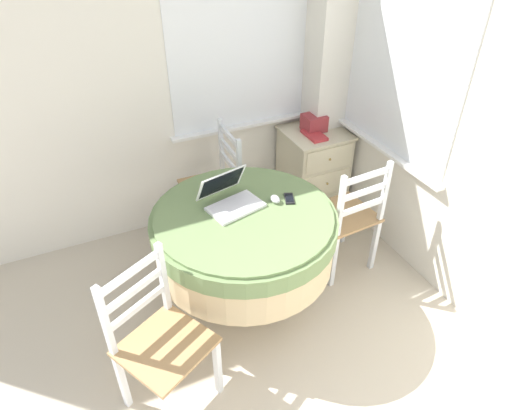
{
  "coord_description": "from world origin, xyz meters",
  "views": [
    {
      "loc": [
        -0.28,
        0.21,
        2.39
      ],
      "look_at": [
        0.72,
        2.36,
        0.69
      ],
      "focal_mm": 32.0,
      "sensor_mm": 36.0,
      "label": 1
    }
  ],
  "objects_px": {
    "storage_box": "(314,123)",
    "round_dining_table": "(244,234)",
    "dining_chair_near_right_window": "(347,217)",
    "computer_mouse": "(275,199)",
    "laptop": "(230,198)",
    "cell_phone": "(289,199)",
    "book_on_cabinet": "(314,135)",
    "corner_cabinet": "(313,169)",
    "dining_chair_near_back_window": "(215,187)",
    "dining_chair_camera_near": "(160,342)"
  },
  "relations": [
    {
      "from": "corner_cabinet",
      "to": "cell_phone",
      "type": "bearing_deg",
      "value": -129.83
    },
    {
      "from": "dining_chair_near_back_window",
      "to": "corner_cabinet",
      "type": "relative_size",
      "value": 1.3
    },
    {
      "from": "laptop",
      "to": "storage_box",
      "type": "height_order",
      "value": "laptop"
    },
    {
      "from": "dining_chair_camera_near",
      "to": "corner_cabinet",
      "type": "height_order",
      "value": "dining_chair_camera_near"
    },
    {
      "from": "laptop",
      "to": "dining_chair_near_right_window",
      "type": "relative_size",
      "value": 0.42
    },
    {
      "from": "computer_mouse",
      "to": "dining_chair_camera_near",
      "type": "xyz_separation_m",
      "value": [
        -0.89,
        -0.47,
        -0.34
      ]
    },
    {
      "from": "dining_chair_near_right_window",
      "to": "storage_box",
      "type": "height_order",
      "value": "dining_chair_near_right_window"
    },
    {
      "from": "cell_phone",
      "to": "computer_mouse",
      "type": "bearing_deg",
      "value": 173.06
    },
    {
      "from": "storage_box",
      "to": "round_dining_table",
      "type": "bearing_deg",
      "value": -138.68
    },
    {
      "from": "storage_box",
      "to": "book_on_cabinet",
      "type": "bearing_deg",
      "value": -118.16
    },
    {
      "from": "laptop",
      "to": "cell_phone",
      "type": "bearing_deg",
      "value": -16.29
    },
    {
      "from": "computer_mouse",
      "to": "corner_cabinet",
      "type": "distance_m",
      "value": 1.22
    },
    {
      "from": "computer_mouse",
      "to": "book_on_cabinet",
      "type": "distance_m",
      "value": 1.06
    },
    {
      "from": "book_on_cabinet",
      "to": "dining_chair_near_right_window",
      "type": "bearing_deg",
      "value": -101.8
    },
    {
      "from": "round_dining_table",
      "to": "cell_phone",
      "type": "distance_m",
      "value": 0.36
    },
    {
      "from": "dining_chair_near_back_window",
      "to": "computer_mouse",
      "type": "bearing_deg",
      "value": -81.2
    },
    {
      "from": "computer_mouse",
      "to": "dining_chair_near_back_window",
      "type": "bearing_deg",
      "value": 98.8
    },
    {
      "from": "cell_phone",
      "to": "dining_chair_camera_near",
      "type": "bearing_deg",
      "value": -155.09
    },
    {
      "from": "cell_phone",
      "to": "dining_chair_near_right_window",
      "type": "bearing_deg",
      "value": 3.53
    },
    {
      "from": "dining_chair_near_right_window",
      "to": "corner_cabinet",
      "type": "xyz_separation_m",
      "value": [
        0.21,
        0.81,
        -0.1
      ]
    },
    {
      "from": "dining_chair_near_right_window",
      "to": "dining_chair_near_back_window",
      "type": "bearing_deg",
      "value": 132.8
    },
    {
      "from": "corner_cabinet",
      "to": "round_dining_table",
      "type": "bearing_deg",
      "value": -139.91
    },
    {
      "from": "dining_chair_near_back_window",
      "to": "dining_chair_near_right_window",
      "type": "distance_m",
      "value": 1.03
    },
    {
      "from": "computer_mouse",
      "to": "dining_chair_camera_near",
      "type": "relative_size",
      "value": 0.09
    },
    {
      "from": "laptop",
      "to": "book_on_cabinet",
      "type": "height_order",
      "value": "laptop"
    },
    {
      "from": "dining_chair_camera_near",
      "to": "book_on_cabinet",
      "type": "xyz_separation_m",
      "value": [
        1.63,
        1.23,
        0.27
      ]
    },
    {
      "from": "dining_chair_near_right_window",
      "to": "computer_mouse",
      "type": "bearing_deg",
      "value": -178.14
    },
    {
      "from": "computer_mouse",
      "to": "cell_phone",
      "type": "xyz_separation_m",
      "value": [
        0.09,
        -0.01,
        -0.02
      ]
    },
    {
      "from": "storage_box",
      "to": "dining_chair_near_back_window",
      "type": "bearing_deg",
      "value": -174.51
    },
    {
      "from": "cell_phone",
      "to": "dining_chair_near_back_window",
      "type": "xyz_separation_m",
      "value": [
        -0.21,
        0.79,
        -0.32
      ]
    },
    {
      "from": "book_on_cabinet",
      "to": "cell_phone",
      "type": "bearing_deg",
      "value": -129.75
    },
    {
      "from": "dining_chair_near_back_window",
      "to": "storage_box",
      "type": "distance_m",
      "value": 0.97
    },
    {
      "from": "dining_chair_near_right_window",
      "to": "corner_cabinet",
      "type": "height_order",
      "value": "dining_chair_near_right_window"
    },
    {
      "from": "dining_chair_near_right_window",
      "to": "cell_phone",
      "type": "bearing_deg",
      "value": -176.47
    },
    {
      "from": "storage_box",
      "to": "book_on_cabinet",
      "type": "relative_size",
      "value": 0.76
    },
    {
      "from": "computer_mouse",
      "to": "cell_phone",
      "type": "relative_size",
      "value": 0.63
    },
    {
      "from": "dining_chair_near_right_window",
      "to": "storage_box",
      "type": "bearing_deg",
      "value": 76.09
    },
    {
      "from": "round_dining_table",
      "to": "book_on_cabinet",
      "type": "bearing_deg",
      "value": 39.49
    },
    {
      "from": "computer_mouse",
      "to": "dining_chair_camera_near",
      "type": "distance_m",
      "value": 1.06
    },
    {
      "from": "corner_cabinet",
      "to": "storage_box",
      "type": "relative_size",
      "value": 4.06
    },
    {
      "from": "dining_chair_near_right_window",
      "to": "dining_chair_camera_near",
      "type": "relative_size",
      "value": 1.0
    },
    {
      "from": "round_dining_table",
      "to": "computer_mouse",
      "type": "relative_size",
      "value": 14.02
    },
    {
      "from": "dining_chair_near_back_window",
      "to": "storage_box",
      "type": "relative_size",
      "value": 5.27
    },
    {
      "from": "dining_chair_near_right_window",
      "to": "book_on_cabinet",
      "type": "bearing_deg",
      "value": 78.2
    },
    {
      "from": "dining_chair_near_right_window",
      "to": "storage_box",
      "type": "distance_m",
      "value": 0.93
    },
    {
      "from": "laptop",
      "to": "cell_phone",
      "type": "xyz_separation_m",
      "value": [
        0.35,
        -0.1,
        -0.04
      ]
    },
    {
      "from": "cell_phone",
      "to": "storage_box",
      "type": "xyz_separation_m",
      "value": [
        0.7,
        0.88,
        -0.0
      ]
    },
    {
      "from": "dining_chair_near_right_window",
      "to": "corner_cabinet",
      "type": "relative_size",
      "value": 1.3
    },
    {
      "from": "dining_chair_camera_near",
      "to": "storage_box",
      "type": "bearing_deg",
      "value": 38.37
    },
    {
      "from": "round_dining_table",
      "to": "computer_mouse",
      "type": "bearing_deg",
      "value": 7.07
    }
  ]
}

